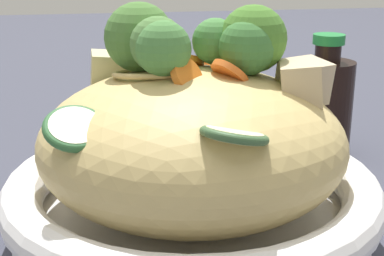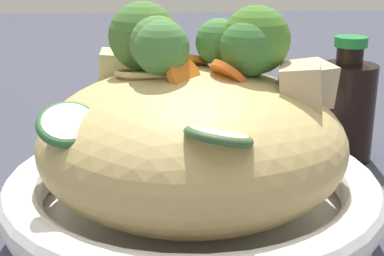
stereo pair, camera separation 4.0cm
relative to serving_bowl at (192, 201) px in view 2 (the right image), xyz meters
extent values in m
plane|color=#393B4A|center=(0.00, 0.00, -0.03)|extent=(3.00, 3.00, 0.00)
cylinder|color=white|center=(0.00, 0.00, -0.02)|extent=(0.26, 0.26, 0.02)
torus|color=white|center=(0.00, 0.00, 0.01)|extent=(0.28, 0.28, 0.03)
ellipsoid|color=tan|center=(0.00, 0.00, 0.05)|extent=(0.22, 0.22, 0.10)
torus|color=tan|center=(0.04, 0.03, 0.08)|extent=(0.07, 0.07, 0.03)
torus|color=tan|center=(0.01, -0.03, 0.09)|extent=(0.09, 0.09, 0.02)
torus|color=tan|center=(0.02, -0.01, 0.10)|extent=(0.07, 0.07, 0.01)
cone|color=#A2BD73|center=(0.02, 0.01, 0.10)|extent=(0.02, 0.02, 0.01)
sphere|color=#498241|center=(0.02, 0.01, 0.12)|extent=(0.05, 0.05, 0.04)
cone|color=#9CC176|center=(0.03, -0.03, 0.09)|extent=(0.03, 0.03, 0.02)
sphere|color=#497936|center=(0.03, -0.03, 0.12)|extent=(0.07, 0.07, 0.05)
cone|color=#A4C36F|center=(-0.05, -0.01, 0.09)|extent=(0.02, 0.03, 0.02)
sphere|color=#487F2E|center=(-0.05, -0.01, 0.12)|extent=(0.06, 0.06, 0.05)
cone|color=#9BB96F|center=(0.02, 0.00, 0.10)|extent=(0.02, 0.02, 0.02)
sphere|color=#507F3F|center=(0.02, 0.00, 0.12)|extent=(0.04, 0.04, 0.04)
cone|color=#97BC7B|center=(-0.02, -0.02, 0.10)|extent=(0.02, 0.02, 0.02)
sphere|color=#488441|center=(-0.02, -0.02, 0.12)|extent=(0.05, 0.05, 0.03)
cone|color=#99BE7C|center=(-0.04, 0.00, 0.10)|extent=(0.03, 0.03, 0.02)
sphere|color=#3F7738|center=(-0.04, 0.00, 0.12)|extent=(0.05, 0.05, 0.04)
cylinder|color=orange|center=(-0.03, -0.07, 0.09)|extent=(0.02, 0.02, 0.02)
cylinder|color=orange|center=(0.00, -0.03, 0.10)|extent=(0.04, 0.03, 0.02)
cylinder|color=orange|center=(-0.02, 0.01, 0.10)|extent=(0.03, 0.04, 0.02)
cylinder|color=orange|center=(0.01, 0.02, 0.10)|extent=(0.03, 0.03, 0.02)
cylinder|color=beige|center=(0.08, 0.05, 0.08)|extent=(0.04, 0.04, 0.02)
torus|color=#2F6435|center=(0.08, 0.05, 0.08)|extent=(0.05, 0.05, 0.02)
cylinder|color=beige|center=(0.02, -0.03, 0.10)|extent=(0.05, 0.05, 0.02)
torus|color=#335B2E|center=(0.02, -0.03, 0.10)|extent=(0.06, 0.06, 0.03)
cylinder|color=beige|center=(-0.01, 0.09, 0.08)|extent=(0.05, 0.05, 0.01)
torus|color=#395B35|center=(-0.01, 0.09, 0.08)|extent=(0.06, 0.06, 0.02)
cube|color=#C5BC88|center=(0.05, -0.06, 0.09)|extent=(0.03, 0.04, 0.03)
cube|color=#C9B38C|center=(-0.08, 0.00, 0.09)|extent=(0.04, 0.04, 0.03)
cube|color=#CFB789|center=(-0.07, 0.02, 0.09)|extent=(0.04, 0.04, 0.03)
cylinder|color=black|center=(-0.17, -0.15, 0.02)|extent=(0.06, 0.06, 0.10)
cylinder|color=black|center=(-0.17, -0.15, 0.08)|extent=(0.03, 0.03, 0.02)
cylinder|color=#1E7F38|center=(-0.17, -0.15, 0.09)|extent=(0.03, 0.03, 0.01)
camera|label=1|loc=(0.07, 0.38, 0.18)|focal=52.64mm
camera|label=2|loc=(0.03, 0.38, 0.18)|focal=52.64mm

